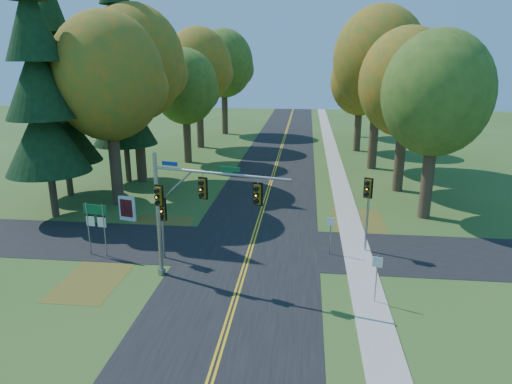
# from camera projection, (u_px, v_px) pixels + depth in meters

# --- Properties ---
(ground) EXTENTS (160.00, 160.00, 0.00)m
(ground) POSITION_uv_depth(u_px,v_px,m) (247.00, 262.00, 25.23)
(ground) COLOR #2C501C
(ground) RESTS_ON ground
(road_main) EXTENTS (8.00, 160.00, 0.02)m
(road_main) POSITION_uv_depth(u_px,v_px,m) (247.00, 261.00, 25.23)
(road_main) COLOR black
(road_main) RESTS_ON ground
(road_cross) EXTENTS (60.00, 6.00, 0.02)m
(road_cross) POSITION_uv_depth(u_px,v_px,m) (251.00, 247.00, 27.14)
(road_cross) COLOR black
(road_cross) RESTS_ON ground
(centerline_left) EXTENTS (0.10, 160.00, 0.01)m
(centerline_left) POSITION_uv_depth(u_px,v_px,m) (245.00, 261.00, 25.24)
(centerline_left) COLOR gold
(centerline_left) RESTS_ON road_main
(centerline_right) EXTENTS (0.10, 160.00, 0.01)m
(centerline_right) POSITION_uv_depth(u_px,v_px,m) (248.00, 261.00, 25.22)
(centerline_right) COLOR gold
(centerline_right) RESTS_ON road_main
(sidewalk_east) EXTENTS (1.60, 160.00, 0.06)m
(sidewalk_east) POSITION_uv_depth(u_px,v_px,m) (361.00, 266.00, 24.57)
(sidewalk_east) COLOR #9E998E
(sidewalk_east) RESTS_ON ground
(leaf_patch_w_near) EXTENTS (4.00, 6.00, 0.00)m
(leaf_patch_w_near) POSITION_uv_depth(u_px,v_px,m) (156.00, 231.00, 29.74)
(leaf_patch_w_near) COLOR brown
(leaf_patch_w_near) RESTS_ON ground
(leaf_patch_e) EXTENTS (3.50, 8.00, 0.00)m
(leaf_patch_e) POSITION_uv_depth(u_px,v_px,m) (360.00, 228.00, 30.24)
(leaf_patch_e) COLOR brown
(leaf_patch_e) RESTS_ON ground
(leaf_patch_w_far) EXTENTS (3.00, 5.00, 0.00)m
(leaf_patch_w_far) POSITION_uv_depth(u_px,v_px,m) (93.00, 280.00, 23.16)
(leaf_patch_w_far) COLOR brown
(leaf_patch_w_far) RESTS_ON ground
(tree_w_a) EXTENTS (8.00, 8.00, 14.15)m
(tree_w_a) POSITION_uv_depth(u_px,v_px,m) (109.00, 78.00, 32.69)
(tree_w_a) COLOR #38281C
(tree_w_a) RESTS_ON ground
(tree_e_a) EXTENTS (7.20, 7.20, 12.73)m
(tree_e_a) POSITION_uv_depth(u_px,v_px,m) (437.00, 94.00, 29.98)
(tree_e_a) COLOR #38281C
(tree_e_a) RESTS_ON ground
(tree_w_b) EXTENTS (8.60, 8.60, 15.38)m
(tree_w_b) POSITION_uv_depth(u_px,v_px,m) (135.00, 64.00, 39.09)
(tree_w_b) COLOR #38281C
(tree_w_b) RESTS_ON ground
(tree_e_b) EXTENTS (7.60, 7.60, 13.33)m
(tree_e_b) POSITION_uv_depth(u_px,v_px,m) (407.00, 83.00, 36.43)
(tree_e_b) COLOR #38281C
(tree_e_b) RESTS_ON ground
(tree_w_c) EXTENTS (6.80, 6.80, 11.91)m
(tree_w_c) POSITION_uv_depth(u_px,v_px,m) (186.00, 87.00, 47.35)
(tree_w_c) COLOR #38281C
(tree_w_c) RESTS_ON ground
(tree_e_c) EXTENTS (8.80, 8.80, 15.79)m
(tree_e_c) POSITION_uv_depth(u_px,v_px,m) (380.00, 60.00, 43.78)
(tree_e_c) COLOR #38281C
(tree_e_c) RESTS_ON ground
(tree_w_d) EXTENTS (8.20, 8.20, 14.56)m
(tree_w_d) POSITION_uv_depth(u_px,v_px,m) (199.00, 67.00, 55.20)
(tree_w_d) COLOR #38281C
(tree_w_d) RESTS_ON ground
(tree_e_d) EXTENTS (7.00, 7.00, 12.32)m
(tree_e_d) POSITION_uv_depth(u_px,v_px,m) (361.00, 81.00, 53.29)
(tree_e_d) COLOR #38281C
(tree_e_d) RESTS_ON ground
(tree_w_e) EXTENTS (8.40, 8.40, 14.97)m
(tree_w_e) POSITION_uv_depth(u_px,v_px,m) (225.00, 64.00, 65.39)
(tree_w_e) COLOR #38281C
(tree_w_e) RESTS_ON ground
(tree_e_e) EXTENTS (7.80, 7.80, 13.74)m
(tree_e_e) POSITION_uv_depth(u_px,v_px,m) (362.00, 71.00, 63.10)
(tree_e_e) COLOR #38281C
(tree_e_e) RESTS_ON ground
(pine_a) EXTENTS (5.60, 5.60, 19.48)m
(pine_a) POSITION_uv_depth(u_px,v_px,m) (39.00, 84.00, 29.91)
(pine_a) COLOR #38281C
(pine_a) RESTS_ON ground
(pine_b) EXTENTS (5.60, 5.60, 17.31)m
(pine_b) POSITION_uv_depth(u_px,v_px,m) (59.00, 94.00, 35.12)
(pine_b) COLOR #38281C
(pine_b) RESTS_ON ground
(pine_c) EXTENTS (5.60, 5.60, 20.56)m
(pine_c) POSITION_uv_depth(u_px,v_px,m) (120.00, 72.00, 39.14)
(pine_c) COLOR #38281C
(pine_c) RESTS_ON ground
(traffic_mast) EXTENTS (6.91, 1.97, 6.45)m
(traffic_mast) POSITION_uv_depth(u_px,v_px,m) (188.00, 202.00, 21.98)
(traffic_mast) COLOR gray
(traffic_mast) RESTS_ON ground
(east_signal_pole) EXTENTS (0.49, 0.59, 4.46)m
(east_signal_pole) POSITION_uv_depth(u_px,v_px,m) (368.00, 196.00, 25.53)
(east_signal_pole) COLOR gray
(east_signal_pole) RESTS_ON ground
(ped_signal_pole) EXTENTS (0.56, 0.66, 3.59)m
(ped_signal_pole) POSITION_uv_depth(u_px,v_px,m) (162.00, 214.00, 24.76)
(ped_signal_pole) COLOR gray
(ped_signal_pole) RESTS_ON ground
(route_sign_cluster) EXTENTS (1.44, 0.29, 3.12)m
(route_sign_cluster) POSITION_uv_depth(u_px,v_px,m) (96.00, 219.00, 25.45)
(route_sign_cluster) COLOR gray
(route_sign_cluster) RESTS_ON ground
(info_kiosk) EXTENTS (1.25, 0.46, 1.72)m
(info_kiosk) POSITION_uv_depth(u_px,v_px,m) (127.00, 209.00, 31.43)
(info_kiosk) COLOR white
(info_kiosk) RESTS_ON ground
(reg_sign_e_north) EXTENTS (0.43, 0.18, 2.33)m
(reg_sign_e_north) POSITION_uv_depth(u_px,v_px,m) (331.00, 228.00, 25.72)
(reg_sign_e_north) COLOR gray
(reg_sign_e_north) RESTS_ON ground
(reg_sign_e_south) EXTENTS (0.44, 0.18, 2.36)m
(reg_sign_e_south) POSITION_uv_depth(u_px,v_px,m) (377.00, 271.00, 20.53)
(reg_sign_e_south) COLOR gray
(reg_sign_e_south) RESTS_ON ground
(reg_sign_w) EXTENTS (0.36, 0.17, 2.00)m
(reg_sign_w) POSITION_uv_depth(u_px,v_px,m) (160.00, 213.00, 29.02)
(reg_sign_w) COLOR gray
(reg_sign_w) RESTS_ON ground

